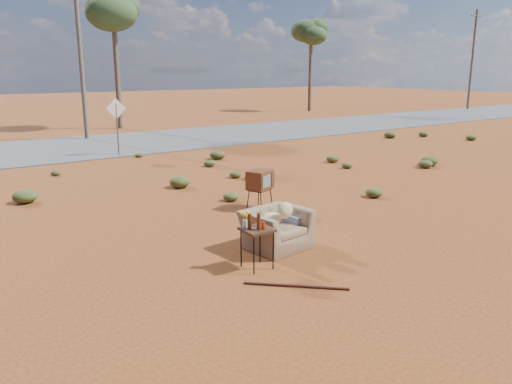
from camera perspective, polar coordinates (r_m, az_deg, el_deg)
ground at (r=9.10m, az=2.99°, el=-6.98°), size 140.00×140.00×0.00m
highway at (r=22.50m, az=-21.68°, el=4.61°), size 140.00×7.00×0.04m
armchair at (r=9.28m, az=2.66°, el=-3.59°), size 1.37×0.98×0.98m
tv_unit at (r=11.79m, az=0.46°, el=1.35°), size 0.70×0.63×0.92m
side_table at (r=8.21m, az=-0.18°, el=-4.02°), size 0.49×0.49×0.97m
rusty_bar at (r=7.75m, az=4.58°, el=-10.64°), size 1.19×1.15×0.04m
road_sign at (r=19.92m, az=-15.65°, el=8.30°), size 0.78×0.06×2.19m
eucalyptus_center at (r=29.67m, az=-16.03°, el=19.45°), size 3.20×3.20×7.60m
eucalyptus_right at (r=41.15m, az=6.32°, el=17.46°), size 3.20×3.20×7.10m
utility_pole_center at (r=25.24m, az=-19.47°, el=15.10°), size 1.40×0.20×8.00m
utility_pole_east at (r=46.16m, az=23.48°, el=13.80°), size 1.40×0.20×8.00m
scrub_patch at (r=12.31m, az=-13.01°, el=-1.09°), size 17.49×8.07×0.33m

